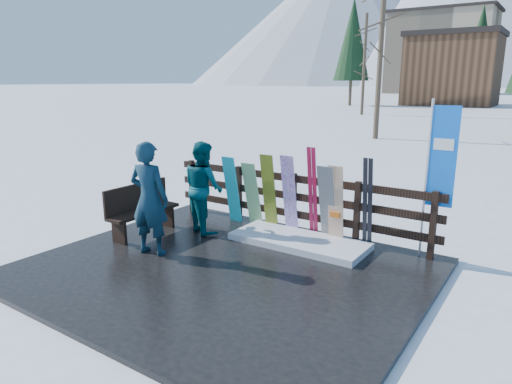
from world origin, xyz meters
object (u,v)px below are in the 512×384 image
Objects in this scene: bench at (141,208)px; snowboard_4 at (327,204)px; person_back at (203,187)px; snowboard_0 at (232,190)px; person_front at (149,199)px; snowboard_5 at (336,205)px; snowboard_2 at (269,193)px; rental_flag at (439,163)px; snowboard_1 at (252,195)px; snowboard_3 at (289,195)px.

snowboard_4 is (3.14, 1.55, 0.20)m from bench.
bench is at bearing 66.07° from person_back.
person_front is at bearing -92.57° from snowboard_0.
bench is 3.65m from snowboard_5.
snowboard_2 is 0.59× the size of rental_flag.
rental_flag is (1.60, 0.27, 0.88)m from snowboard_5.
person_front reaches higher than snowboard_5.
snowboard_5 is 3.22m from person_front.
snowboard_4 is at bearing -137.47° from person_back.
snowboard_1 is 0.71× the size of person_front.
snowboard_0 is 0.98× the size of snowboard_5.
person_back is at bearing -100.68° from person_front.
snowboard_1 is at bearing 0.00° from snowboard_0.
snowboard_0 is 0.54× the size of rental_flag.
person_back reaches higher than snowboard_0.
snowboard_1 is 0.41m from snowboard_2.
snowboard_2 is at bearing -126.38° from person_front.
snowboard_3 is (0.45, 0.00, 0.01)m from snowboard_2.
rental_flag is 1.35× the size of person_front.
snowboard_5 is (1.79, 0.00, 0.06)m from snowboard_1.
rental_flag is (1.76, 0.27, 0.89)m from snowboard_4.
snowboard_2 is 1.40m from snowboard_5.
snowboard_4 is at bearing 180.00° from snowboard_5.
rental_flag reaches higher than snowboard_1.
snowboard_1 is (0.50, 0.00, -0.04)m from snowboard_0.
person_back is (-0.02, 1.40, -0.08)m from person_front.
bench is 1.03× the size of snowboard_5.
snowboard_4 is 0.76× the size of person_front.
snowboard_5 is 1.85m from rental_flag.
snowboard_0 is 0.78m from person_back.
person_back is (-0.62, -0.75, 0.22)m from snowboard_1.
snowboard_3 is 1.65m from person_back.
snowboard_3 is at bearing 180.00° from snowboard_4.
snowboard_4 is (2.13, 0.00, 0.02)m from snowboard_0.
bench is 1.06× the size of snowboard_0.
snowboard_2 is 1.23m from snowboard_4.
snowboard_3 reaches higher than bench.
snowboard_2 reaches higher than snowboard_4.
snowboard_0 is 0.92× the size of snowboard_2.
snowboard_5 is 0.82× the size of person_back.
rental_flag is (4.90, 1.82, 1.09)m from bench.
snowboard_4 is at bearing 0.00° from snowboard_2.
rental_flag is 4.20m from person_back.
rental_flag is 1.47× the size of person_back.
bench is 1.03× the size of snowboard_4.
snowboard_5 reaches higher than snowboard_4.
snowboard_1 is 0.87× the size of snowboard_3.
snowboard_3 is at bearing -135.51° from person_front.
snowboard_3 is 0.78m from snowboard_4.
snowboard_3 reaches higher than snowboard_2.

